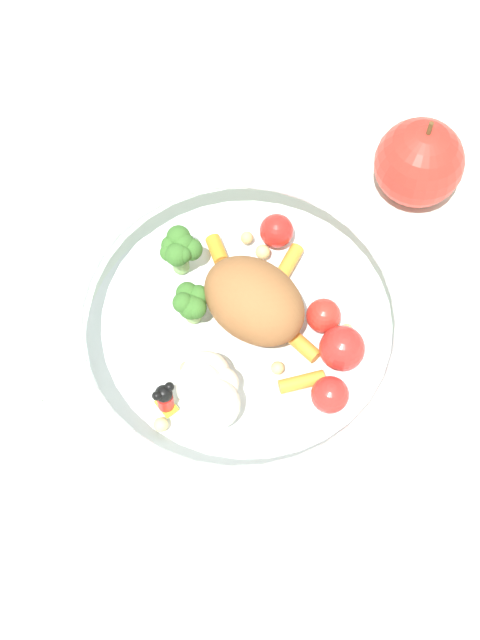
{
  "coord_description": "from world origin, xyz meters",
  "views": [
    {
      "loc": [
        0.26,
        0.06,
        0.56
      ],
      "look_at": [
        -0.0,
        -0.01,
        0.03
      ],
      "focal_mm": 45.41,
      "sensor_mm": 36.0,
      "label": 1
    }
  ],
  "objects": [
    {
      "name": "food_container",
      "position": [
        0.0,
        -0.01,
        0.03
      ],
      "size": [
        0.25,
        0.25,
        0.07
      ],
      "color": "white",
      "rests_on": "ground_plane"
    },
    {
      "name": "loose_apple",
      "position": [
        -0.17,
        0.1,
        0.04
      ],
      "size": [
        0.07,
        0.07,
        0.08
      ],
      "color": "red",
      "rests_on": "ground_plane"
    },
    {
      "name": "ground_plane",
      "position": [
        0.0,
        0.0,
        0.0
      ],
      "size": [
        2.4,
        2.4,
        0.0
      ],
      "primitive_type": "plane",
      "color": "silver"
    }
  ]
}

